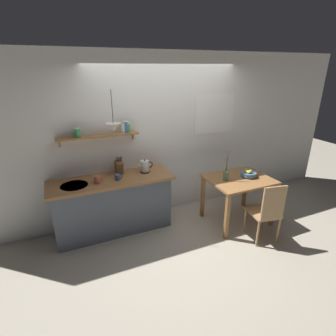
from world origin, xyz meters
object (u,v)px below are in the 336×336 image
electric_kettle (145,166)px  coffee_mug_by_sink (97,179)px  dining_table (239,185)px  dining_chair_near (267,211)px  coffee_mug_spare (118,177)px  knife_block (119,167)px  fruit_bowl (248,174)px  pendant_lamp (114,127)px  twig_vase (226,175)px

electric_kettle → coffee_mug_by_sink: electric_kettle is taller
dining_table → dining_chair_near: dining_chair_near is taller
coffee_mug_spare → knife_block: bearing=71.0°
coffee_mug_by_sink → electric_kettle: bearing=9.3°
dining_table → coffee_mug_by_sink: coffee_mug_by_sink is taller
dining_chair_near → knife_block: bearing=144.4°
dining_table → electric_kettle: (-1.40, 0.58, 0.34)m
fruit_bowl → pendant_lamp: (-2.04, 0.50, 0.85)m
fruit_bowl → coffee_mug_spare: size_ratio=2.10×
knife_block → coffee_mug_by_sink: bearing=-148.8°
fruit_bowl → coffee_mug_spare: coffee_mug_spare is taller
electric_kettle → pendant_lamp: pendant_lamp is taller
coffee_mug_spare → coffee_mug_by_sink: bearing=178.7°
dining_table → pendant_lamp: size_ratio=1.80×
twig_vase → coffee_mug_spare: (-1.62, 0.42, 0.08)m
twig_vase → electric_kettle: twig_vase is taller
coffee_mug_by_sink → pendant_lamp: pendant_lamp is taller
coffee_mug_by_sink → dining_chair_near: bearing=-26.2°
coffee_mug_by_sink → pendant_lamp: size_ratio=0.24×
fruit_bowl → dining_table: bearing=-179.5°
dining_table → fruit_bowl: (0.18, 0.00, 0.17)m
dining_table → electric_kettle: electric_kettle is taller
twig_vase → coffee_mug_spare: twig_vase is taller
twig_vase → coffee_mug_by_sink: bearing=167.5°
dining_table → coffee_mug_spare: size_ratio=8.57×
dining_table → knife_block: knife_block is taller
dining_table → knife_block: 1.94m
fruit_bowl → knife_block: knife_block is taller
fruit_bowl → dining_chair_near: bearing=-102.6°
knife_block → pendant_lamp: 0.69m
knife_block → electric_kettle: bearing=-14.6°
electric_kettle → knife_block: knife_block is taller
coffee_mug_by_sink → coffee_mug_spare: (0.29, -0.01, -0.01)m
electric_kettle → pendant_lamp: (-0.46, -0.08, 0.68)m
fruit_bowl → coffee_mug_by_sink: size_ratio=1.81×
twig_vase → knife_block: 1.68m
electric_kettle → coffee_mug_by_sink: size_ratio=1.75×
electric_kettle → fruit_bowl: bearing=-20.2°
dining_chair_near → coffee_mug_by_sink: (-2.19, 1.08, 0.44)m
fruit_bowl → electric_kettle: 1.68m
dining_table → coffee_mug_by_sink: 2.22m
fruit_bowl → coffee_mug_by_sink: 2.38m
fruit_bowl → pendant_lamp: bearing=166.1°
twig_vase → knife_block: (-1.54, 0.65, 0.15)m
dining_chair_near → knife_block: size_ratio=3.29×
dining_table → fruit_bowl: 0.25m
fruit_bowl → electric_kettle: (-1.57, 0.58, 0.17)m
dining_table → pendant_lamp: bearing=164.8°
fruit_bowl → twig_vase: size_ratio=0.50×
fruit_bowl → coffee_mug_by_sink: bearing=168.9°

